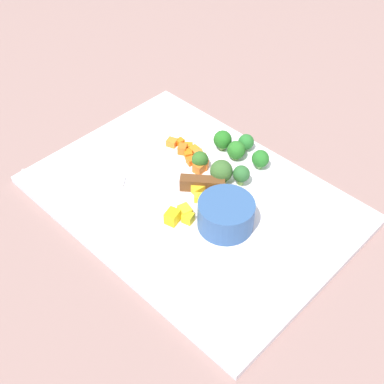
# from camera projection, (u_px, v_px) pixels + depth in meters

# --- Properties ---
(ground_plane) EXTENTS (4.00, 4.00, 0.00)m
(ground_plane) POSITION_uv_depth(u_px,v_px,m) (192.00, 202.00, 0.84)
(ground_plane) COLOR gray
(cutting_board) EXTENTS (0.50, 0.36, 0.01)m
(cutting_board) POSITION_uv_depth(u_px,v_px,m) (192.00, 199.00, 0.84)
(cutting_board) COLOR white
(cutting_board) RESTS_ON ground_plane
(prep_bowl) EXTENTS (0.09, 0.09, 0.05)m
(prep_bowl) POSITION_uv_depth(u_px,v_px,m) (226.00, 215.00, 0.77)
(prep_bowl) COLOR #30548C
(prep_bowl) RESTS_ON cutting_board
(chef_knife) EXTENTS (0.28, 0.23, 0.02)m
(chef_knife) POSITION_uv_depth(u_px,v_px,m) (161.00, 181.00, 0.85)
(chef_knife) COLOR silver
(chef_knife) RESTS_ON cutting_board
(carrot_dice_0) EXTENTS (0.02, 0.02, 0.01)m
(carrot_dice_0) POSITION_uv_depth(u_px,v_px,m) (172.00, 142.00, 0.92)
(carrot_dice_0) COLOR orange
(carrot_dice_0) RESTS_ON cutting_board
(carrot_dice_1) EXTENTS (0.01, 0.01, 0.01)m
(carrot_dice_1) POSITION_uv_depth(u_px,v_px,m) (197.00, 163.00, 0.88)
(carrot_dice_1) COLOR orange
(carrot_dice_1) RESTS_ON cutting_board
(carrot_dice_2) EXTENTS (0.02, 0.02, 0.01)m
(carrot_dice_2) POSITION_uv_depth(u_px,v_px,m) (198.00, 155.00, 0.90)
(carrot_dice_2) COLOR orange
(carrot_dice_2) RESTS_ON cutting_board
(carrot_dice_3) EXTENTS (0.02, 0.02, 0.02)m
(carrot_dice_3) POSITION_uv_depth(u_px,v_px,m) (199.00, 168.00, 0.87)
(carrot_dice_3) COLOR orange
(carrot_dice_3) RESTS_ON cutting_board
(carrot_dice_4) EXTENTS (0.02, 0.02, 0.01)m
(carrot_dice_4) POSITION_uv_depth(u_px,v_px,m) (188.00, 147.00, 0.91)
(carrot_dice_4) COLOR orange
(carrot_dice_4) RESTS_ON cutting_board
(carrot_dice_5) EXTENTS (0.02, 0.02, 0.01)m
(carrot_dice_5) POSITION_uv_depth(u_px,v_px,m) (188.00, 154.00, 0.90)
(carrot_dice_5) COLOR orange
(carrot_dice_5) RESTS_ON cutting_board
(carrot_dice_6) EXTENTS (0.02, 0.02, 0.01)m
(carrot_dice_6) POSITION_uv_depth(u_px,v_px,m) (203.00, 165.00, 0.88)
(carrot_dice_6) COLOR orange
(carrot_dice_6) RESTS_ON cutting_board
(carrot_dice_7) EXTENTS (0.02, 0.02, 0.01)m
(carrot_dice_7) POSITION_uv_depth(u_px,v_px,m) (194.00, 150.00, 0.91)
(carrot_dice_7) COLOR orange
(carrot_dice_7) RESTS_ON cutting_board
(carrot_dice_8) EXTENTS (0.02, 0.02, 0.02)m
(carrot_dice_8) POSITION_uv_depth(u_px,v_px,m) (183.00, 149.00, 0.91)
(carrot_dice_8) COLOR orange
(carrot_dice_8) RESTS_ON cutting_board
(carrot_dice_9) EXTENTS (0.02, 0.02, 0.01)m
(carrot_dice_9) POSITION_uv_depth(u_px,v_px,m) (191.00, 161.00, 0.89)
(carrot_dice_9) COLOR orange
(carrot_dice_9) RESTS_ON cutting_board
(carrot_dice_10) EXTENTS (0.01, 0.01, 0.01)m
(carrot_dice_10) POSITION_uv_depth(u_px,v_px,m) (180.00, 142.00, 0.92)
(carrot_dice_10) COLOR orange
(carrot_dice_10) RESTS_ON cutting_board
(carrot_dice_11) EXTENTS (0.02, 0.02, 0.02)m
(carrot_dice_11) POSITION_uv_depth(u_px,v_px,m) (203.00, 159.00, 0.89)
(carrot_dice_11) COLOR orange
(carrot_dice_11) RESTS_ON cutting_board
(pepper_dice_0) EXTENTS (0.02, 0.02, 0.02)m
(pepper_dice_0) POSITION_uv_depth(u_px,v_px,m) (185.00, 211.00, 0.80)
(pepper_dice_0) COLOR yellow
(pepper_dice_0) RESTS_ON cutting_board
(pepper_dice_1) EXTENTS (0.02, 0.02, 0.02)m
(pepper_dice_1) POSITION_uv_depth(u_px,v_px,m) (199.00, 190.00, 0.83)
(pepper_dice_1) COLOR yellow
(pepper_dice_1) RESTS_ON cutting_board
(pepper_dice_2) EXTENTS (0.02, 0.02, 0.02)m
(pepper_dice_2) POSITION_uv_depth(u_px,v_px,m) (188.00, 218.00, 0.79)
(pepper_dice_2) COLOR yellow
(pepper_dice_2) RESTS_ON cutting_board
(pepper_dice_3) EXTENTS (0.02, 0.02, 0.01)m
(pepper_dice_3) POSITION_uv_depth(u_px,v_px,m) (199.00, 197.00, 0.82)
(pepper_dice_3) COLOR yellow
(pepper_dice_3) RESTS_ON cutting_board
(pepper_dice_4) EXTENTS (0.02, 0.02, 0.02)m
(pepper_dice_4) POSITION_uv_depth(u_px,v_px,m) (220.00, 188.00, 0.84)
(pepper_dice_4) COLOR yellow
(pepper_dice_4) RESTS_ON cutting_board
(pepper_dice_5) EXTENTS (0.02, 0.02, 0.01)m
(pepper_dice_5) POSITION_uv_depth(u_px,v_px,m) (216.00, 195.00, 0.83)
(pepper_dice_5) COLOR yellow
(pepper_dice_5) RESTS_ON cutting_board
(pepper_dice_6) EXTENTS (0.02, 0.02, 0.02)m
(pepper_dice_6) POSITION_uv_depth(u_px,v_px,m) (228.00, 194.00, 0.82)
(pepper_dice_6) COLOR yellow
(pepper_dice_6) RESTS_ON cutting_board
(pepper_dice_7) EXTENTS (0.02, 0.02, 0.01)m
(pepper_dice_7) POSITION_uv_depth(u_px,v_px,m) (198.00, 182.00, 0.85)
(pepper_dice_7) COLOR yellow
(pepper_dice_7) RESTS_ON cutting_board
(pepper_dice_8) EXTENTS (0.03, 0.03, 0.01)m
(pepper_dice_8) POSITION_uv_depth(u_px,v_px,m) (203.00, 202.00, 0.81)
(pepper_dice_8) COLOR yellow
(pepper_dice_8) RESTS_ON cutting_board
(pepper_dice_9) EXTENTS (0.02, 0.03, 0.02)m
(pepper_dice_9) POSITION_uv_depth(u_px,v_px,m) (172.00, 217.00, 0.79)
(pepper_dice_9) COLOR yellow
(pepper_dice_9) RESTS_ON cutting_board
(broccoli_floret_0) EXTENTS (0.03, 0.03, 0.04)m
(broccoli_floret_0) POSITION_uv_depth(u_px,v_px,m) (241.00, 174.00, 0.84)
(broccoli_floret_0) COLOR #85B358
(broccoli_floret_0) RESTS_ON cutting_board
(broccoli_floret_1) EXTENTS (0.04, 0.04, 0.04)m
(broccoli_floret_1) POSITION_uv_depth(u_px,v_px,m) (221.00, 171.00, 0.84)
(broccoli_floret_1) COLOR #81C262
(broccoli_floret_1) RESTS_ON cutting_board
(broccoli_floret_2) EXTENTS (0.03, 0.03, 0.04)m
(broccoli_floret_2) POSITION_uv_depth(u_px,v_px,m) (223.00, 140.00, 0.90)
(broccoli_floret_2) COLOR #8AAB5A
(broccoli_floret_2) RESTS_ON cutting_board
(broccoli_floret_3) EXTENTS (0.03, 0.03, 0.04)m
(broccoli_floret_3) POSITION_uv_depth(u_px,v_px,m) (236.00, 150.00, 0.89)
(broccoli_floret_3) COLOR #87AF5B
(broccoli_floret_3) RESTS_ON cutting_board
(broccoli_floret_4) EXTENTS (0.03, 0.03, 0.04)m
(broccoli_floret_4) POSITION_uv_depth(u_px,v_px,m) (260.00, 159.00, 0.87)
(broccoli_floret_4) COLOR #83B967
(broccoli_floret_4) RESTS_ON cutting_board
(broccoli_floret_5) EXTENTS (0.03, 0.03, 0.03)m
(broccoli_floret_5) POSITION_uv_depth(u_px,v_px,m) (200.00, 160.00, 0.87)
(broccoli_floret_5) COLOR #93C163
(broccoli_floret_5) RESTS_ON cutting_board
(broccoli_floret_6) EXTENTS (0.03, 0.03, 0.03)m
(broccoli_floret_6) POSITION_uv_depth(u_px,v_px,m) (246.00, 142.00, 0.91)
(broccoli_floret_6) COLOR #87B660
(broccoli_floret_6) RESTS_ON cutting_board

